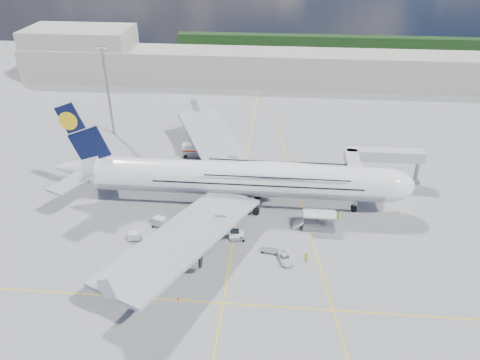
# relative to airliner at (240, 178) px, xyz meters

# --- Properties ---
(ground) EXTENTS (300.00, 300.00, 0.00)m
(ground) POSITION_rel_airliner_xyz_m (-0.26, -10.00, -6.87)
(ground) COLOR gray
(ground) RESTS_ON ground
(taxi_line_main) EXTENTS (0.25, 220.00, 0.01)m
(taxi_line_main) POSITION_rel_airliner_xyz_m (-0.26, -10.00, -6.86)
(taxi_line_main) COLOR yellow
(taxi_line_main) RESTS_ON ground
(taxi_line_cross) EXTENTS (120.00, 0.25, 0.01)m
(taxi_line_cross) POSITION_rel_airliner_xyz_m (-0.26, -30.00, -6.86)
(taxi_line_cross) COLOR yellow
(taxi_line_cross) RESTS_ON ground
(taxi_line_diag) EXTENTS (14.16, 99.06, 0.01)m
(taxi_line_diag) POSITION_rel_airliner_xyz_m (13.74, -0.00, -6.86)
(taxi_line_diag) COLOR yellow
(taxi_line_diag) RESTS_ON ground
(airliner) EXTENTS (77.26, 79.15, 23.71)m
(airliner) POSITION_rel_airliner_xyz_m (0.00, 0.00, 0.00)
(airliner) COLOR white
(airliner) RESTS_ON ground
(jet_bridge) EXTENTS (18.80, 12.10, 8.50)m
(jet_bridge) POSITION_rel_airliner_xyz_m (29.55, 10.94, -0.02)
(jet_bridge) COLOR #B7B7BC
(jet_bridge) RESTS_ON ground
(cargo_loader) EXTENTS (8.53, 3.20, 3.67)m
(cargo_loader) POSITION_rel_airliner_xyz_m (16.56, -7.11, -5.62)
(cargo_loader) COLOR silver
(cargo_loader) RESTS_ON ground
(light_mast) EXTENTS (3.00, 0.70, 25.50)m
(light_mast) POSITION_rel_airliner_xyz_m (-40.26, 35.00, 6.34)
(light_mast) COLOR gray
(light_mast) RESTS_ON ground
(terminal) EXTENTS (180.00, 16.00, 12.00)m
(terminal) POSITION_rel_airliner_xyz_m (-0.26, 85.00, -0.87)
(terminal) COLOR #B2AD9E
(terminal) RESTS_ON ground
(hangar) EXTENTS (40.00, 22.00, 18.00)m
(hangar) POSITION_rel_airliner_xyz_m (-70.26, 90.00, 2.13)
(hangar) COLOR #B2AD9E
(hangar) RESTS_ON ground
(tree_line) EXTENTS (160.00, 6.00, 8.00)m
(tree_line) POSITION_rel_airliner_xyz_m (39.74, 130.00, -2.87)
(tree_line) COLOR #193814
(tree_line) RESTS_ON ground
(dolly_row_a) EXTENTS (2.85, 1.77, 0.39)m
(dolly_row_a) POSITION_rel_airliner_xyz_m (-10.43, -16.67, -6.56)
(dolly_row_a) COLOR gray
(dolly_row_a) RESTS_ON ground
(dolly_row_b) EXTENTS (3.69, 2.75, 2.09)m
(dolly_row_b) POSITION_rel_airliner_xyz_m (-15.84, -9.44, -5.75)
(dolly_row_b) COLOR gray
(dolly_row_b) RESTS_ON ground
(dolly_row_c) EXTENTS (3.53, 2.31, 2.07)m
(dolly_row_c) POSITION_rel_airliner_xyz_m (-10.99, -9.91, -5.76)
(dolly_row_c) COLOR gray
(dolly_row_c) RESTS_ON ground
(dolly_back) EXTENTS (2.94, 1.70, 1.80)m
(dolly_back) POSITION_rel_airliner_xyz_m (-19.68, -14.49, -5.90)
(dolly_back) COLOR gray
(dolly_back) RESTS_ON ground
(dolly_nose_far) EXTENTS (3.36, 2.16, 0.46)m
(dolly_nose_far) POSITION_rel_airliner_xyz_m (6.91, -15.74, -6.51)
(dolly_nose_far) COLOR gray
(dolly_nose_far) RESTS_ON ground
(dolly_nose_near) EXTENTS (3.40, 2.44, 0.45)m
(dolly_nose_near) POSITION_rel_airliner_xyz_m (0.55, -12.53, -6.52)
(dolly_nose_near) COLOR gray
(dolly_nose_near) RESTS_ON ground
(baggage_tug) EXTENTS (3.12, 1.79, 1.85)m
(baggage_tug) POSITION_rel_airliner_xyz_m (0.26, -11.94, -6.05)
(baggage_tug) COLOR white
(baggage_tug) RESTS_ON ground
(catering_truck_inner) EXTENTS (6.13, 2.43, 3.67)m
(catering_truck_inner) POSITION_rel_airliner_xyz_m (-14.44, 22.53, -5.14)
(catering_truck_inner) COLOR gray
(catering_truck_inner) RESTS_ON ground
(catering_truck_outer) EXTENTS (7.02, 5.16, 3.86)m
(catering_truck_outer) POSITION_rel_airliner_xyz_m (-10.59, 36.39, -5.07)
(catering_truck_outer) COLOR gray
(catering_truck_outer) RESTS_ON ground
(service_van) EXTENTS (3.31, 5.00, 1.28)m
(service_van) POSITION_rel_airliner_xyz_m (9.97, -18.21, -6.23)
(service_van) COLOR silver
(service_van) RESTS_ON ground
(crew_nose) EXTENTS (0.63, 0.49, 1.55)m
(crew_nose) POSITION_rel_airliner_xyz_m (34.35, -0.56, -6.10)
(crew_nose) COLOR #E4FF1A
(crew_nose) RESTS_ON ground
(crew_loader) EXTENTS (1.17, 1.07, 1.94)m
(crew_loader) POSITION_rel_airliner_xyz_m (13.84, -18.04, -5.90)
(crew_loader) COLOR #D5FF1A
(crew_loader) RESTS_ON ground
(crew_wing) EXTENTS (0.45, 0.94, 1.56)m
(crew_wing) POSITION_rel_airliner_xyz_m (-12.95, -18.12, -6.09)
(crew_wing) COLOR yellow
(crew_wing) RESTS_ON ground
(crew_van) EXTENTS (0.66, 0.91, 1.73)m
(crew_van) POSITION_rel_airliner_xyz_m (21.31, -3.36, -6.00)
(crew_van) COLOR #A9F91A
(crew_van) RESTS_ON ground
(crew_tug) EXTENTS (1.30, 1.04, 1.75)m
(crew_tug) POSITION_rel_airliner_xyz_m (-6.67, -18.59, -5.99)
(crew_tug) COLOR #B4E618
(crew_tug) RESTS_ON ground
(cone_nose) EXTENTS (0.47, 0.47, 0.60)m
(cone_nose) POSITION_rel_airliner_xyz_m (34.43, 5.25, -6.58)
(cone_nose) COLOR red
(cone_nose) RESTS_ON ground
(cone_wing_left_inner) EXTENTS (0.45, 0.45, 0.57)m
(cone_wing_left_inner) POSITION_rel_airliner_xyz_m (-2.30, 19.58, -6.59)
(cone_wing_left_inner) COLOR red
(cone_wing_left_inner) RESTS_ON ground
(cone_wing_left_outer) EXTENTS (0.49, 0.49, 0.63)m
(cone_wing_left_outer) POSITION_rel_airliner_xyz_m (-6.53, 17.38, -6.57)
(cone_wing_left_outer) COLOR red
(cone_wing_left_outer) RESTS_ON ground
(cone_wing_right_inner) EXTENTS (0.49, 0.49, 0.62)m
(cone_wing_right_inner) POSITION_rel_airliner_xyz_m (-1.67, -10.91, -6.57)
(cone_wing_right_inner) COLOR red
(cone_wing_right_inner) RESTS_ON ground
(cone_wing_right_outer) EXTENTS (0.45, 0.45, 0.58)m
(cone_wing_right_outer) POSITION_rel_airliner_xyz_m (-7.88, -29.82, -6.59)
(cone_wing_right_outer) COLOR red
(cone_wing_right_outer) RESTS_ON ground
(cone_tail) EXTENTS (0.43, 0.43, 0.55)m
(cone_tail) POSITION_rel_airliner_xyz_m (-37.27, 6.63, -6.60)
(cone_tail) COLOR red
(cone_tail) RESTS_ON ground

